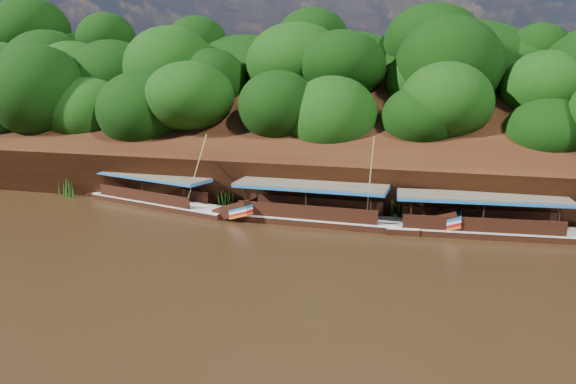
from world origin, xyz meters
name	(u,v)px	position (x,y,z in m)	size (l,w,h in m)	color
ground	(260,256)	(0.00, 0.00, 0.00)	(160.00, 160.00, 0.00)	black
riverbank	(341,159)	(-0.01, 22.73, 1.89)	(120.00, 30.06, 19.40)	black
boat_0	(507,227)	(13.34, 7.70, 0.56)	(15.50, 3.65, 7.00)	black
boat_1	(333,216)	(2.58, 7.28, 0.60)	(15.30, 2.94, 6.58)	black
boat_2	(168,200)	(-10.13, 8.38, 0.53)	(14.78, 5.71, 6.08)	black
reeds	(270,200)	(-2.46, 9.37, 0.87)	(50.50, 2.46, 1.97)	#1B5C17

